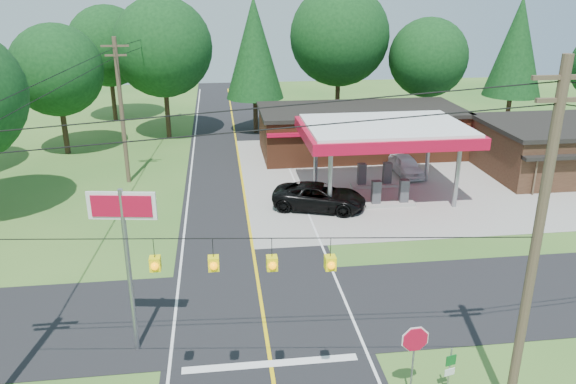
{
  "coord_description": "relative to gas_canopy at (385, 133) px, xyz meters",
  "views": [
    {
      "loc": [
        -1.55,
        -20.74,
        13.18
      ],
      "look_at": [
        2.0,
        7.0,
        2.8
      ],
      "focal_mm": 35.0,
      "sensor_mm": 36.0,
      "label": 1
    }
  ],
  "objects": [
    {
      "name": "sedan_car",
      "position": [
        3.0,
        4.0,
        -3.56
      ],
      "size": [
        4.3,
        4.3,
        1.42
      ],
      "primitive_type": "imported",
      "rotation": [
        0.0,
        0.0,
        0.04
      ],
      "color": "white",
      "rests_on": "ground"
    },
    {
      "name": "treeline_backdrop",
      "position": [
        -8.18,
        11.01,
        3.22
      ],
      "size": [
        70.27,
        51.59,
        13.3
      ],
      "color": "#332316",
      "rests_on": "ground"
    },
    {
      "name": "convenience_store",
      "position": [
        1.0,
        9.98,
        -2.35
      ],
      "size": [
        16.4,
        7.55,
        3.8
      ],
      "color": "brown",
      "rests_on": "ground"
    },
    {
      "name": "gas_canopy",
      "position": [
        0.0,
        0.0,
        0.0
      ],
      "size": [
        10.6,
        7.4,
        4.88
      ],
      "color": "gray",
      "rests_on": "ground"
    },
    {
      "name": "lane_center_yellow",
      "position": [
        -9.0,
        -13.0,
        -4.24
      ],
      "size": [
        0.15,
        110.0,
        0.0
      ],
      "primitive_type": "cube",
      "color": "yellow",
      "rests_on": "main_highway"
    },
    {
      "name": "utility_pole_near_right",
      "position": [
        -1.5,
        -20.0,
        1.69
      ],
      "size": [
        1.8,
        0.3,
        11.5
      ],
      "color": "#473828",
      "rests_on": "ground"
    },
    {
      "name": "utility_pole_far_left",
      "position": [
        -17.0,
        5.0,
        0.93
      ],
      "size": [
        1.8,
        0.3,
        10.0
      ],
      "color": "#473828",
      "rests_on": "ground"
    },
    {
      "name": "route_sign_post",
      "position": [
        -3.2,
        -19.02,
        -3.16
      ],
      "size": [
        0.38,
        0.13,
        1.88
      ],
      "color": "gray",
      "rests_on": "ground"
    },
    {
      "name": "octagonal_stop_sign",
      "position": [
        -4.5,
        -19.01,
        -2.11
      ],
      "size": [
        0.98,
        0.11,
        2.86
      ],
      "color": "gray",
      "rests_on": "ground"
    },
    {
      "name": "utility_pole_north",
      "position": [
        -15.5,
        22.0,
        0.48
      ],
      "size": [
        0.3,
        0.3,
        9.5
      ],
      "color": "#473828",
      "rests_on": "ground"
    },
    {
      "name": "suv_car",
      "position": [
        -4.5,
        -1.76,
        -3.47
      ],
      "size": [
        7.28,
        7.28,
        1.59
      ],
      "primitive_type": "imported",
      "rotation": [
        0.0,
        0.0,
        1.24
      ],
      "color": "black",
      "rests_on": "ground"
    },
    {
      "name": "ground",
      "position": [
        -9.0,
        -13.0,
        -4.27
      ],
      "size": [
        120.0,
        120.0,
        0.0
      ],
      "primitive_type": "plane",
      "color": "#316222",
      "rests_on": "ground"
    },
    {
      "name": "cross_road",
      "position": [
        -9.0,
        -13.0,
        -4.25
      ],
      "size": [
        70.0,
        7.0,
        0.02
      ],
      "primitive_type": "cube",
      "color": "black",
      "rests_on": "ground"
    },
    {
      "name": "big_stop_sign",
      "position": [
        -14.0,
        -15.01,
        0.57
      ],
      "size": [
        2.42,
        0.47,
        6.55
      ],
      "color": "gray",
      "rests_on": "ground"
    },
    {
      "name": "main_highway",
      "position": [
        -9.0,
        -13.0,
        -4.26
      ],
      "size": [
        8.0,
        120.0,
        0.02
      ],
      "primitive_type": "cube",
      "color": "black",
      "rests_on": "ground"
    },
    {
      "name": "overhead_beacons",
      "position": [
        -10.0,
        -19.0,
        1.95
      ],
      "size": [
        17.04,
        2.04,
        1.03
      ],
      "color": "black",
      "rests_on": "ground"
    }
  ]
}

